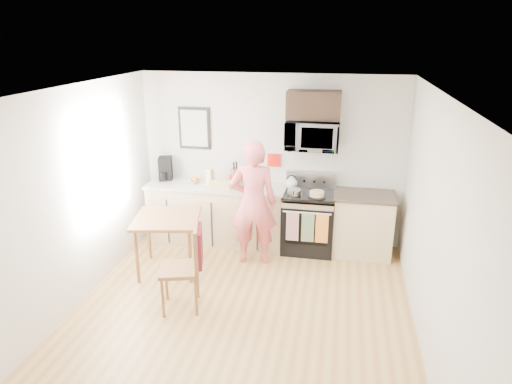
% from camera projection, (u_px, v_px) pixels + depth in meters
% --- Properties ---
extents(floor, '(4.60, 4.60, 0.00)m').
position_uv_depth(floor, '(239.00, 319.00, 5.30)').
color(floor, '#A97541').
rests_on(floor, ground).
extents(back_wall, '(4.00, 0.04, 2.60)m').
position_uv_depth(back_wall, '(271.00, 160.00, 7.00)').
color(back_wall, silver).
rests_on(back_wall, floor).
extents(front_wall, '(4.00, 0.04, 2.60)m').
position_uv_depth(front_wall, '(150.00, 359.00, 2.74)').
color(front_wall, silver).
rests_on(front_wall, floor).
extents(left_wall, '(0.04, 4.60, 2.60)m').
position_uv_depth(left_wall, '(67.00, 203.00, 5.22)').
color(left_wall, silver).
rests_on(left_wall, floor).
extents(right_wall, '(0.04, 4.60, 2.60)m').
position_uv_depth(right_wall, '(434.00, 230.00, 4.51)').
color(right_wall, silver).
rests_on(right_wall, floor).
extents(ceiling, '(4.00, 4.60, 0.04)m').
position_uv_depth(ceiling, '(235.00, 92.00, 4.44)').
color(ceiling, white).
rests_on(ceiling, back_wall).
extents(window, '(0.06, 1.40, 1.50)m').
position_uv_depth(window, '(103.00, 164.00, 5.87)').
color(window, silver).
rests_on(window, left_wall).
extents(cabinet_left, '(2.10, 0.60, 0.90)m').
position_uv_depth(cabinet_left, '(217.00, 215.00, 7.14)').
color(cabinet_left, tan).
rests_on(cabinet_left, floor).
extents(countertop_left, '(2.14, 0.64, 0.04)m').
position_uv_depth(countertop_left, '(216.00, 186.00, 6.99)').
color(countertop_left, beige).
rests_on(countertop_left, cabinet_left).
extents(cabinet_right, '(0.84, 0.60, 0.90)m').
position_uv_depth(cabinet_right, '(362.00, 225.00, 6.75)').
color(cabinet_right, tan).
rests_on(cabinet_right, floor).
extents(countertop_right, '(0.88, 0.64, 0.04)m').
position_uv_depth(countertop_right, '(365.00, 196.00, 6.59)').
color(countertop_right, black).
rests_on(countertop_right, cabinet_right).
extents(range, '(0.76, 0.70, 1.16)m').
position_uv_depth(range, '(308.00, 223.00, 6.87)').
color(range, black).
rests_on(range, floor).
extents(microwave, '(0.76, 0.51, 0.42)m').
position_uv_depth(microwave, '(312.00, 135.00, 6.53)').
color(microwave, '#A6A6AB').
rests_on(microwave, back_wall).
extents(upper_cabinet, '(0.76, 0.35, 0.40)m').
position_uv_depth(upper_cabinet, '(314.00, 105.00, 6.43)').
color(upper_cabinet, black).
rests_on(upper_cabinet, back_wall).
extents(wall_art, '(0.50, 0.04, 0.65)m').
position_uv_depth(wall_art, '(194.00, 128.00, 7.04)').
color(wall_art, black).
rests_on(wall_art, back_wall).
extents(wall_trivet, '(0.20, 0.02, 0.20)m').
position_uv_depth(wall_trivet, '(274.00, 160.00, 6.98)').
color(wall_trivet, red).
rests_on(wall_trivet, back_wall).
extents(person, '(0.71, 0.52, 1.80)m').
position_uv_depth(person, '(253.00, 203.00, 6.36)').
color(person, '#D0393F').
rests_on(person, floor).
extents(dining_table, '(0.86, 0.86, 0.79)m').
position_uv_depth(dining_table, '(167.00, 224.00, 6.18)').
color(dining_table, brown).
rests_on(dining_table, floor).
extents(chair, '(0.60, 0.56, 1.07)m').
position_uv_depth(chair, '(192.00, 256.00, 5.32)').
color(chair, brown).
rests_on(chair, floor).
extents(knife_block, '(0.16, 0.18, 0.24)m').
position_uv_depth(knife_block, '(236.00, 176.00, 7.02)').
color(knife_block, brown).
rests_on(knife_block, countertop_left).
extents(utensil_crock, '(0.11, 0.11, 0.33)m').
position_uv_depth(utensil_crock, '(233.00, 175.00, 7.02)').
color(utensil_crock, red).
rests_on(utensil_crock, countertop_left).
extents(fruit_bowl, '(0.26, 0.26, 0.09)m').
position_uv_depth(fruit_bowl, '(193.00, 180.00, 7.08)').
color(fruit_bowl, white).
rests_on(fruit_bowl, countertop_left).
extents(milk_carton, '(0.12, 0.12, 0.26)m').
position_uv_depth(milk_carton, '(210.00, 177.00, 6.95)').
color(milk_carton, tan).
rests_on(milk_carton, countertop_left).
extents(coffee_maker, '(0.26, 0.32, 0.36)m').
position_uv_depth(coffee_maker, '(165.00, 169.00, 7.20)').
color(coffee_maker, black).
rests_on(coffee_maker, countertop_left).
extents(bread_bag, '(0.32, 0.18, 0.11)m').
position_uv_depth(bread_bag, '(220.00, 185.00, 6.80)').
color(bread_bag, tan).
rests_on(bread_bag, countertop_left).
extents(cake, '(0.25, 0.25, 0.08)m').
position_uv_depth(cake, '(317.00, 194.00, 6.51)').
color(cake, black).
rests_on(cake, range).
extents(kettle, '(0.18, 0.18, 0.22)m').
position_uv_depth(kettle, '(292.00, 183.00, 6.82)').
color(kettle, white).
rests_on(kettle, range).
extents(pot, '(0.19, 0.32, 0.10)m').
position_uv_depth(pot, '(294.00, 192.00, 6.58)').
color(pot, '#A6A6AB').
rests_on(pot, range).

